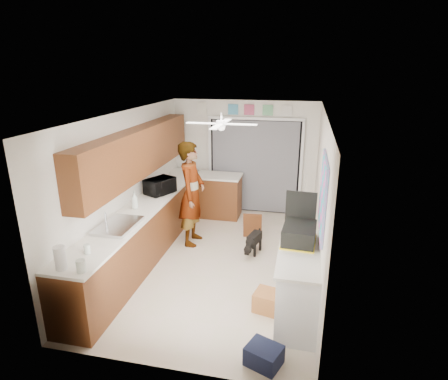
{
  "coord_description": "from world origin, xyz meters",
  "views": [
    {
      "loc": [
        1.31,
        -5.6,
        3.19
      ],
      "look_at": [
        0.0,
        0.4,
        1.15
      ],
      "focal_mm": 30.0,
      "sensor_mm": 36.0,
      "label": 1
    }
  ],
  "objects_px": {
    "microwave": "(160,186)",
    "cardboard_box": "(270,302)",
    "man": "(192,194)",
    "soap_bottle": "(135,200)",
    "navy_crate": "(264,355)",
    "dog": "(254,242)",
    "suitcase": "(299,234)",
    "paper_towel_roll": "(60,258)"
  },
  "relations": [
    {
      "from": "man",
      "to": "microwave",
      "type": "bearing_deg",
      "value": 91.24
    },
    {
      "from": "navy_crate",
      "to": "suitcase",
      "type": "bearing_deg",
      "value": 76.74
    },
    {
      "from": "navy_crate",
      "to": "cardboard_box",
      "type": "bearing_deg",
      "value": 91.4
    },
    {
      "from": "soap_bottle",
      "to": "man",
      "type": "bearing_deg",
      "value": 48.88
    },
    {
      "from": "microwave",
      "to": "navy_crate",
      "type": "distance_m",
      "value": 3.71
    },
    {
      "from": "suitcase",
      "to": "cardboard_box",
      "type": "height_order",
      "value": "suitcase"
    },
    {
      "from": "cardboard_box",
      "to": "suitcase",
      "type": "bearing_deg",
      "value": 39.57
    },
    {
      "from": "microwave",
      "to": "soap_bottle",
      "type": "height_order",
      "value": "soap_bottle"
    },
    {
      "from": "navy_crate",
      "to": "man",
      "type": "distance_m",
      "value": 3.36
    },
    {
      "from": "soap_bottle",
      "to": "suitcase",
      "type": "relative_size",
      "value": 0.52
    },
    {
      "from": "microwave",
      "to": "navy_crate",
      "type": "xyz_separation_m",
      "value": [
        2.27,
        -2.77,
        -0.97
      ]
    },
    {
      "from": "suitcase",
      "to": "dog",
      "type": "xyz_separation_m",
      "value": [
        -0.77,
        1.35,
        -0.85
      ]
    },
    {
      "from": "soap_bottle",
      "to": "man",
      "type": "distance_m",
      "value": 1.11
    },
    {
      "from": "soap_bottle",
      "to": "man",
      "type": "relative_size",
      "value": 0.15
    },
    {
      "from": "soap_bottle",
      "to": "suitcase",
      "type": "xyz_separation_m",
      "value": [
        2.69,
        -0.7,
        -0.03
      ]
    },
    {
      "from": "cardboard_box",
      "to": "navy_crate",
      "type": "bearing_deg",
      "value": -88.6
    },
    {
      "from": "paper_towel_roll",
      "to": "dog",
      "type": "relative_size",
      "value": 0.55
    },
    {
      "from": "suitcase",
      "to": "dog",
      "type": "relative_size",
      "value": 1.06
    },
    {
      "from": "suitcase",
      "to": "microwave",
      "type": "bearing_deg",
      "value": 153.31
    },
    {
      "from": "soap_bottle",
      "to": "suitcase",
      "type": "bearing_deg",
      "value": -14.62
    },
    {
      "from": "soap_bottle",
      "to": "dog",
      "type": "bearing_deg",
      "value": 18.72
    },
    {
      "from": "paper_towel_roll",
      "to": "man",
      "type": "xyz_separation_m",
      "value": [
        0.71,
        2.84,
        -0.12
      ]
    },
    {
      "from": "suitcase",
      "to": "man",
      "type": "xyz_separation_m",
      "value": [
        -1.97,
        1.54,
        -0.09
      ]
    },
    {
      "from": "navy_crate",
      "to": "soap_bottle",
      "type": "bearing_deg",
      "value": 140.76
    },
    {
      "from": "soap_bottle",
      "to": "dog",
      "type": "relative_size",
      "value": 0.55
    },
    {
      "from": "soap_bottle",
      "to": "navy_crate",
      "type": "bearing_deg",
      "value": -39.24
    },
    {
      "from": "man",
      "to": "paper_towel_roll",
      "type": "bearing_deg",
      "value": 165.21
    },
    {
      "from": "soap_bottle",
      "to": "navy_crate",
      "type": "distance_m",
      "value": 3.24
    },
    {
      "from": "soap_bottle",
      "to": "dog",
      "type": "xyz_separation_m",
      "value": [
        1.92,
        0.65,
        -0.88
      ]
    },
    {
      "from": "dog",
      "to": "cardboard_box",
      "type": "bearing_deg",
      "value": -60.02
    },
    {
      "from": "microwave",
      "to": "cardboard_box",
      "type": "distance_m",
      "value": 3.02
    },
    {
      "from": "navy_crate",
      "to": "paper_towel_roll",
      "type": "bearing_deg",
      "value": -178.8
    },
    {
      "from": "navy_crate",
      "to": "dog",
      "type": "bearing_deg",
      "value": 100.29
    },
    {
      "from": "navy_crate",
      "to": "microwave",
      "type": "bearing_deg",
      "value": 129.37
    },
    {
      "from": "navy_crate",
      "to": "dog",
      "type": "relative_size",
      "value": 0.71
    },
    {
      "from": "man",
      "to": "dog",
      "type": "height_order",
      "value": "man"
    },
    {
      "from": "microwave",
      "to": "paper_towel_roll",
      "type": "height_order",
      "value": "microwave"
    },
    {
      "from": "cardboard_box",
      "to": "man",
      "type": "xyz_separation_m",
      "value": [
        -1.65,
        1.8,
        0.83
      ]
    },
    {
      "from": "dog",
      "to": "suitcase",
      "type": "bearing_deg",
      "value": -45.93
    },
    {
      "from": "suitcase",
      "to": "man",
      "type": "bearing_deg",
      "value": 145.82
    },
    {
      "from": "navy_crate",
      "to": "dog",
      "type": "xyz_separation_m",
      "value": [
        -0.47,
        2.61,
        0.09
      ]
    },
    {
      "from": "man",
      "to": "cardboard_box",
      "type": "bearing_deg",
      "value": -138.32
    }
  ]
}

